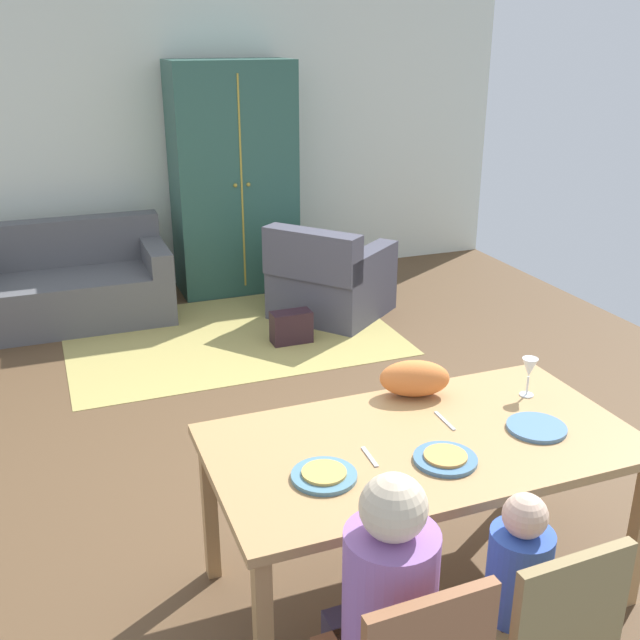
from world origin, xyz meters
TOP-DOWN VIEW (x-y plane):
  - ground_plane at (0.00, 0.43)m, footprint 6.49×6.07m
  - back_wall at (0.00, 3.52)m, footprint 6.49×0.10m
  - dining_table at (-0.01, -1.23)m, footprint 1.76×0.94m
  - plate_near_man at (-0.49, -1.35)m, footprint 0.25×0.25m
  - pizza_near_man at (-0.49, -1.35)m, footprint 0.17×0.17m
  - plate_near_child at (-0.01, -1.41)m, footprint 0.25×0.25m
  - pizza_near_child at (-0.01, -1.41)m, footprint 0.17×0.17m
  - plate_near_woman at (0.47, -1.33)m, footprint 0.25×0.25m
  - wine_glass at (0.62, -1.05)m, footprint 0.07×0.07m
  - fork at (-0.27, -1.28)m, footprint 0.02×0.15m
  - knife at (0.15, -1.13)m, footprint 0.02×0.17m
  - person_man at (-0.49, -1.89)m, footprint 0.30×0.40m
  - dining_chair_child at (-0.01, -2.06)m, footprint 0.43×0.43m
  - person_child at (-0.01, -1.89)m, footprint 0.22×0.29m
  - cat at (0.14, -0.87)m, footprint 0.36×0.26m
  - area_rug at (-0.03, 1.93)m, footprint 2.60×1.80m
  - couch at (-1.22, 2.79)m, footprint 1.67×0.86m
  - armchair at (0.90, 2.10)m, footprint 1.20×1.20m
  - armoire at (0.35, 3.13)m, footprint 1.10×0.59m
  - handbag at (0.39, 1.63)m, footprint 0.32×0.16m

SIDE VIEW (x-z plane):
  - ground_plane at x=0.00m, z-range -0.02..0.00m
  - area_rug at x=-0.03m, z-range 0.00..0.01m
  - handbag at x=0.39m, z-range 0.00..0.26m
  - couch at x=-1.22m, z-range -0.11..0.71m
  - armchair at x=0.90m, z-range -0.09..0.73m
  - person_child at x=-0.01m, z-range -0.03..0.89m
  - dining_chair_child at x=-0.01m, z-range 0.06..0.93m
  - person_man at x=-0.49m, z-range -0.04..1.07m
  - dining_table at x=-0.01m, z-range 0.31..1.07m
  - fork at x=-0.27m, z-range 0.76..0.77m
  - knife at x=0.15m, z-range 0.76..0.77m
  - plate_near_man at x=-0.49m, z-range 0.76..0.78m
  - plate_near_child at x=-0.01m, z-range 0.76..0.78m
  - plate_near_woman at x=0.47m, z-range 0.76..0.78m
  - pizza_near_man at x=-0.49m, z-range 0.78..0.79m
  - pizza_near_child at x=-0.01m, z-range 0.78..0.79m
  - cat at x=0.14m, z-range 0.76..0.93m
  - wine_glass at x=0.62m, z-range 0.80..0.99m
  - armoire at x=0.35m, z-range 0.00..2.10m
  - back_wall at x=0.00m, z-range 0.00..2.70m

